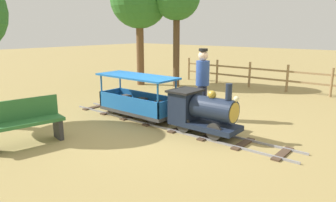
# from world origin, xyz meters

# --- Properties ---
(ground_plane) EXTENTS (60.00, 60.00, 0.00)m
(ground_plane) POSITION_xyz_m (0.00, 0.00, 0.00)
(ground_plane) COLOR #A38C51
(track) EXTENTS (0.70, 5.70, 0.04)m
(track) POSITION_xyz_m (0.00, 0.13, 0.02)
(track) COLOR gray
(track) RESTS_ON ground_plane
(locomotive) EXTENTS (0.66, 1.45, 1.04)m
(locomotive) POSITION_xyz_m (0.00, 0.99, 0.49)
(locomotive) COLOR #192338
(locomotive) RESTS_ON ground_plane
(passenger_car) EXTENTS (0.76, 2.00, 0.97)m
(passenger_car) POSITION_xyz_m (0.00, -0.77, 0.42)
(passenger_car) COLOR #3F3F3F
(passenger_car) RESTS_ON ground_plane
(conductor_person) EXTENTS (0.30, 0.30, 1.62)m
(conductor_person) POSITION_xyz_m (-0.88, 0.43, 0.96)
(conductor_person) COLOR #282D47
(conductor_person) RESTS_ON ground_plane
(park_bench) EXTENTS (1.35, 0.63, 0.82)m
(park_bench) POSITION_xyz_m (2.48, -1.11, 0.42)
(park_bench) COLOR #2D6B33
(park_bench) RESTS_ON ground_plane
(oak_tree_distant) EXTENTS (2.09, 2.09, 4.14)m
(oak_tree_distant) POSITION_xyz_m (-3.35, -3.94, 3.06)
(oak_tree_distant) COLOR brown
(oak_tree_distant) RESTS_ON ground_plane
(fence_section) EXTENTS (0.08, 6.78, 0.90)m
(fence_section) POSITION_xyz_m (-5.45, 0.13, 0.48)
(fence_section) COLOR #93754C
(fence_section) RESTS_ON ground_plane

